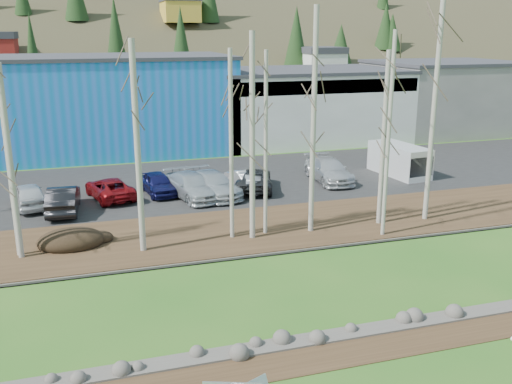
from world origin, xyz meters
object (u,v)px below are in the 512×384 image
object	(u,v)px
car_7	(329,170)
car_4	(158,183)
car_0	(28,195)
car_6	(253,179)
car_3	(192,186)
car_1	(63,199)
car_5	(244,179)
van_white	(401,160)
car_8	(213,184)
car_2	(110,188)

from	to	relation	value
car_7	car_4	bearing A→B (deg)	-178.57
car_0	car_6	xyz separation A→B (m)	(13.99, -0.22, -0.03)
car_3	car_0	bearing A→B (deg)	160.60
car_1	car_5	size ratio (longest dim) A/B	1.11
car_6	car_7	xyz separation A→B (m)	(5.72, 0.59, 0.08)
car_4	van_white	bearing A→B (deg)	-9.15
car_6	car_8	distance (m)	2.96
car_4	car_7	world-z (taller)	car_7
car_4	car_6	size ratio (longest dim) A/B	0.80
car_4	van_white	size ratio (longest dim) A/B	0.79
car_1	car_7	size ratio (longest dim) A/B	0.87
car_2	car_8	bearing A→B (deg)	154.05
car_4	car_5	distance (m)	5.64
car_0	car_5	distance (m)	13.40
car_5	car_8	size ratio (longest dim) A/B	0.81
car_2	van_white	xyz separation A→B (m)	(20.68, -0.12, 0.44)
car_4	car_8	bearing A→B (deg)	-32.70
car_8	car_7	bearing A→B (deg)	-5.85
car_8	van_white	bearing A→B (deg)	-9.26
car_6	van_white	distance (m)	11.46
car_0	car_7	bearing A→B (deg)	168.66
car_1	car_6	xyz separation A→B (m)	(11.97, 1.38, -0.07)
car_1	car_6	bearing A→B (deg)	-169.83
car_6	car_5	bearing A→B (deg)	2.08
car_8	car_4	bearing A→B (deg)	141.38
car_0	car_2	xyz separation A→B (m)	(4.76, 0.47, -0.09)
car_5	van_white	world-z (taller)	van_white
car_6	car_1	bearing A→B (deg)	23.13
car_8	van_white	world-z (taller)	van_white
car_3	car_5	bearing A→B (deg)	-1.51
car_1	car_4	xyz separation A→B (m)	(5.78, 2.21, -0.08)
car_0	car_7	world-z (taller)	car_7
car_2	car_5	bearing A→B (deg)	162.57
van_white	car_8	bearing A→B (deg)	178.31
car_0	van_white	xyz separation A→B (m)	(25.44, 0.35, 0.36)
car_2	car_7	world-z (taller)	car_7
car_2	car_8	world-z (taller)	car_8
car_5	car_6	world-z (taller)	car_6
car_3	car_4	world-z (taller)	car_3
car_4	van_white	distance (m)	17.65
car_8	van_white	distance (m)	14.38
car_3	van_white	world-z (taller)	van_white
car_4	car_8	xyz separation A→B (m)	(3.32, -1.51, 0.06)
car_4	car_7	distance (m)	11.92
car_0	van_white	world-z (taller)	van_white
car_0	van_white	bearing A→B (deg)	168.36
car_2	car_3	distance (m)	5.15
car_7	van_white	size ratio (longest dim) A/B	1.04
car_5	car_6	size ratio (longest dim) A/B	0.83
car_0	car_5	xyz separation A→B (m)	(13.40, -0.06, -0.04)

